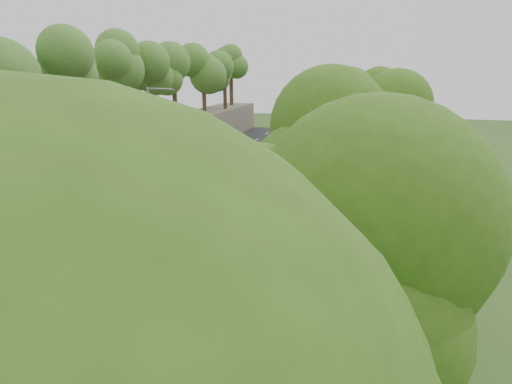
{
  "coord_description": "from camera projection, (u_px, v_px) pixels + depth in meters",
  "views": [
    {
      "loc": [
        7.46,
        -17.06,
        9.44
      ],
      "look_at": [
        0.5,
        8.0,
        1.4
      ],
      "focal_mm": 28.0,
      "sensor_mm": 36.0,
      "label": 1
    }
  ],
  "objects": [
    {
      "name": "car_6",
      "position": [
        194.0,
        157.0,
        41.17
      ],
      "size": [
        2.39,
        5.17,
        1.44
      ],
      "primitive_type": "imported",
      "rotation": [
        0.0,
        0.0,
        0.0
      ],
      "color": "black",
      "rests_on": "road"
    },
    {
      "name": "painter_2",
      "position": [
        240.0,
        239.0,
        21.0
      ],
      "size": [
        0.85,
        0.96,
        1.66
      ],
      "primitive_type": "imported",
      "rotation": [
        0.0,
        0.0,
        1.25
      ],
      "color": "black",
      "rests_on": "sidewalk"
    },
    {
      "name": "car_2",
      "position": [
        130.0,
        181.0,
        32.1
      ],
      "size": [
        2.9,
        5.62,
        1.52
      ],
      "primitive_type": "imported",
      "rotation": [
        0.0,
        0.0,
        -0.07
      ],
      "color": "#4F1115",
      "rests_on": "road"
    },
    {
      "name": "signpost",
      "position": [
        199.0,
        255.0,
        16.78
      ],
      "size": [
        0.62,
        0.09,
        3.1
      ],
      "color": "gray",
      "rests_on": "sidewalk"
    },
    {
      "name": "car_7",
      "position": [
        217.0,
        144.0,
        47.47
      ],
      "size": [
        2.71,
        5.92,
        1.68
      ],
      "primitive_type": "imported",
      "rotation": [
        0.0,
        0.0,
        -0.06
      ],
      "color": "#97452D",
      "rests_on": "road"
    },
    {
      "name": "car_3",
      "position": [
        152.0,
        173.0,
        35.04
      ],
      "size": [
        2.2,
        4.78,
        1.35
      ],
      "primitive_type": "imported",
      "rotation": [
        0.0,
        0.0,
        -0.07
      ],
      "color": "black",
      "rests_on": "road"
    },
    {
      "name": "car_8",
      "position": [
        226.0,
        137.0,
        53.21
      ],
      "size": [
        2.21,
        4.58,
        1.51
      ],
      "primitive_type": "imported",
      "rotation": [
        0.0,
        0.0,
        -0.1
      ],
      "color": "#B2B2B6",
      "rests_on": "road"
    },
    {
      "name": "concrete_block",
      "position": [
        241.0,
        307.0,
        15.78
      ],
      "size": [
        1.19,
        0.93,
        0.75
      ],
      "primitive_type": "cube",
      "rotation": [
        0.0,
        0.0,
        -0.08
      ],
      "color": "gray",
      "rests_on": "sidewalk"
    },
    {
      "name": "ground",
      "position": [
        205.0,
        262.0,
        20.4
      ],
      "size": [
        140.0,
        140.0,
        0.0
      ],
      "primitive_type": "plane",
      "color": "#33511E",
      "rests_on": "ground"
    },
    {
      "name": "painter_3",
      "position": [
        234.0,
        229.0,
        22.27
      ],
      "size": [
        1.04,
        1.28,
        1.73
      ],
      "primitive_type": "imported",
      "rotation": [
        0.0,
        0.0,
        1.15
      ],
      "color": "#996744",
      "rests_on": "sidewalk"
    },
    {
      "name": "construction_barrel",
      "position": [
        321.0,
        157.0,
        42.36
      ],
      "size": [
        0.59,
        0.59,
        0.97
      ],
      "primitive_type": "cylinder",
      "color": "#E96800",
      "rests_on": "sidewalk"
    },
    {
      "name": "trees_fenceside",
      "position": [
        363.0,
        102.0,
        30.35
      ],
      "size": [
        7.0,
        66.0,
        14.0
      ],
      "primitive_type": null,
      "color": "#44751D",
      "rests_on": "ground"
    },
    {
      "name": "person_far",
      "position": [
        319.0,
        163.0,
        37.19
      ],
      "size": [
        1.2,
        0.77,
        1.9
      ],
      "primitive_type": "imported",
      "rotation": [
        0.0,
        0.0,
        2.85
      ],
      "color": "black",
      "rests_on": "sidewalk"
    },
    {
      "name": "painter_1",
      "position": [
        225.0,
        239.0,
        20.86
      ],
      "size": [
        0.48,
        0.68,
        1.77
      ],
      "primitive_type": "imported",
      "rotation": [
        0.0,
        0.0,
        1.65
      ],
      "color": "silver",
      "rests_on": "sidewalk"
    },
    {
      "name": "car_0",
      "position": [
        6.0,
        240.0,
        21.19
      ],
      "size": [
        2.0,
        4.28,
        1.42
      ],
      "primitive_type": "imported",
      "rotation": [
        0.0,
        0.0,
        -0.08
      ],
      "color": "#9C9DA0",
      "rests_on": "road"
    },
    {
      "name": "painter_0",
      "position": [
        243.0,
        218.0,
        23.83
      ],
      "size": [
        0.71,
        0.93,
        1.7
      ],
      "primitive_type": "imported",
      "rotation": [
        0.0,
        0.0,
        1.35
      ],
      "color": "gold",
      "rests_on": "sidewalk"
    },
    {
      "name": "road",
      "position": [
        213.0,
        179.0,
        35.58
      ],
      "size": [
        11.2,
        66.0,
        0.04
      ],
      "primitive_type": "cube",
      "color": "black",
      "rests_on": "ground"
    },
    {
      "name": "streetlight",
      "position": [
        153.0,
        127.0,
        34.59
      ],
      "size": [
        2.52,
        0.22,
        8.0
      ],
      "color": "gray",
      "rests_on": "ground"
    },
    {
      "name": "trees_embankment",
      "position": [
        127.0,
        56.0,
        34.43
      ],
      "size": [
        6.4,
        66.0,
        13.0
      ],
      "primitive_type": null,
      "color": "#4F832F",
      "rests_on": "rock_embankment"
    },
    {
      "name": "car_5",
      "position": [
        215.0,
        147.0,
        46.31
      ],
      "size": [
        1.43,
        4.08,
        1.34
      ],
      "primitive_type": "imported",
      "rotation": [
        0.0,
        0.0,
        -0.0
      ],
      "color": "#B8BCBF",
      "rests_on": "road"
    },
    {
      "name": "car_4",
      "position": [
        157.0,
        168.0,
        36.14
      ],
      "size": [
        1.97,
        4.64,
        1.56
      ],
      "primitive_type": "imported",
      "rotation": [
        0.0,
        0.0,
        -0.03
      ],
      "color": "tan",
      "rests_on": "road"
    },
    {
      "name": "sidewalk",
      "position": [
        302.0,
        186.0,
        33.55
      ],
      "size": [
        4.2,
        66.0,
        0.05
      ],
      "primitive_type": "cube",
      "color": "gray",
      "rests_on": "ground"
    },
    {
      "name": "jersey_barrier",
      "position": [
        275.0,
        181.0,
        34.06
      ],
      "size": [
        0.42,
        66.0,
        0.6
      ],
      "primitive_type": "cube",
      "color": "#E2F13B",
      "rests_on": "ground"
    },
    {
      "name": "rock_embankment",
      "position": [
        131.0,
        153.0,
        37.07
      ],
      "size": [
        5.0,
        66.0,
        4.0
      ],
      "primitive_type": "cube",
      "color": "#595147",
      "rests_on": "ground"
    },
    {
      "name": "chainlink_fence",
      "position": [
        327.0,
        176.0,
        32.73
      ],
      "size": [
        0.04,
        66.0,
        2.0
      ],
      "primitive_type": "cube",
      "color": "slate",
      "rests_on": "ground"
    }
  ]
}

